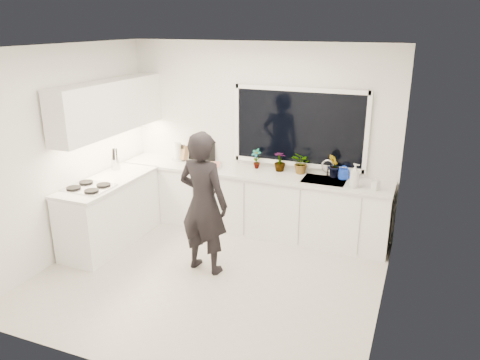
% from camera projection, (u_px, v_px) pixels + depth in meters
% --- Properties ---
extents(floor, '(4.00, 3.50, 0.02)m').
position_uv_depth(floor, '(209.00, 277.00, 5.71)').
color(floor, beige).
rests_on(floor, ground).
extents(wall_back, '(4.00, 0.02, 2.70)m').
position_uv_depth(wall_back, '(259.00, 137.00, 6.82)').
color(wall_back, white).
rests_on(wall_back, ground).
extents(wall_left, '(0.02, 3.50, 2.70)m').
position_uv_depth(wall_left, '(65.00, 153.00, 5.98)').
color(wall_left, white).
rests_on(wall_left, ground).
extents(wall_right, '(0.02, 3.50, 2.70)m').
position_uv_depth(wall_right, '(392.00, 195.00, 4.56)').
color(wall_right, white).
rests_on(wall_right, ground).
extents(ceiling, '(4.00, 3.50, 0.02)m').
position_uv_depth(ceiling, '(204.00, 46.00, 4.83)').
color(ceiling, white).
rests_on(ceiling, wall_back).
extents(window, '(1.80, 0.02, 1.00)m').
position_uv_depth(window, '(299.00, 127.00, 6.51)').
color(window, black).
rests_on(window, wall_back).
extents(base_cabinets_back, '(3.92, 0.58, 0.88)m').
position_uv_depth(base_cabinets_back, '(251.00, 202.00, 6.84)').
color(base_cabinets_back, white).
rests_on(base_cabinets_back, floor).
extents(base_cabinets_left, '(0.58, 1.60, 0.88)m').
position_uv_depth(base_cabinets_left, '(110.00, 213.00, 6.46)').
color(base_cabinets_left, white).
rests_on(base_cabinets_left, floor).
extents(countertop_back, '(3.94, 0.62, 0.04)m').
position_uv_depth(countertop_back, '(251.00, 173.00, 6.68)').
color(countertop_back, silver).
rests_on(countertop_back, base_cabinets_back).
extents(countertop_left, '(0.62, 1.60, 0.04)m').
position_uv_depth(countertop_left, '(107.00, 182.00, 6.31)').
color(countertop_left, silver).
rests_on(countertop_left, base_cabinets_left).
extents(upper_cabinets, '(0.34, 2.10, 0.70)m').
position_uv_depth(upper_cabinets, '(110.00, 107.00, 6.35)').
color(upper_cabinets, white).
rests_on(upper_cabinets, wall_left).
extents(sink, '(0.58, 0.42, 0.14)m').
position_uv_depth(sink, '(324.00, 183.00, 6.33)').
color(sink, silver).
rests_on(sink, countertop_back).
extents(faucet, '(0.03, 0.03, 0.22)m').
position_uv_depth(faucet, '(328.00, 168.00, 6.45)').
color(faucet, silver).
rests_on(faucet, countertop_back).
extents(stovetop, '(0.56, 0.48, 0.03)m').
position_uv_depth(stovetop, '(89.00, 187.00, 6.00)').
color(stovetop, black).
rests_on(stovetop, countertop_left).
extents(person, '(0.70, 0.50, 1.77)m').
position_uv_depth(person, '(203.00, 203.00, 5.60)').
color(person, black).
rests_on(person, floor).
extents(pizza_tray, '(0.53, 0.45, 0.03)m').
position_uv_depth(pizza_tray, '(206.00, 165.00, 6.90)').
color(pizza_tray, silver).
rests_on(pizza_tray, countertop_back).
extents(pizza, '(0.48, 0.41, 0.01)m').
position_uv_depth(pizza, '(206.00, 164.00, 6.89)').
color(pizza, '#C14419').
rests_on(pizza, pizza_tray).
extents(watering_can, '(0.19, 0.19, 0.13)m').
position_uv_depth(watering_can, '(344.00, 174.00, 6.35)').
color(watering_can, blue).
rests_on(watering_can, countertop_back).
extents(paper_towel_roll, '(0.12, 0.12, 0.26)m').
position_uv_depth(paper_towel_roll, '(178.00, 152.00, 7.17)').
color(paper_towel_roll, white).
rests_on(paper_towel_roll, countertop_back).
extents(knife_block, '(0.15, 0.13, 0.22)m').
position_uv_depth(knife_block, '(183.00, 153.00, 7.18)').
color(knife_block, olive).
rests_on(knife_block, countertop_back).
extents(utensil_crock, '(0.15, 0.15, 0.16)m').
position_uv_depth(utensil_crock, '(116.00, 164.00, 6.74)').
color(utensil_crock, silver).
rests_on(utensil_crock, countertop_left).
extents(picture_frame_large, '(0.21, 0.10, 0.28)m').
position_uv_depth(picture_frame_large, '(208.00, 152.00, 7.13)').
color(picture_frame_large, black).
rests_on(picture_frame_large, countertop_back).
extents(picture_frame_small, '(0.25, 0.02, 0.30)m').
position_uv_depth(picture_frame_small, '(197.00, 150.00, 7.19)').
color(picture_frame_small, black).
rests_on(picture_frame_small, countertop_back).
extents(herb_plants, '(1.31, 0.36, 0.33)m').
position_uv_depth(herb_plants, '(299.00, 163.00, 6.54)').
color(herb_plants, '#26662D').
rests_on(herb_plants, countertop_back).
extents(soap_bottles, '(0.41, 0.16, 0.32)m').
position_uv_depth(soap_bottles, '(359.00, 177.00, 5.97)').
color(soap_bottles, '#D8BF66').
rests_on(soap_bottles, countertop_back).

